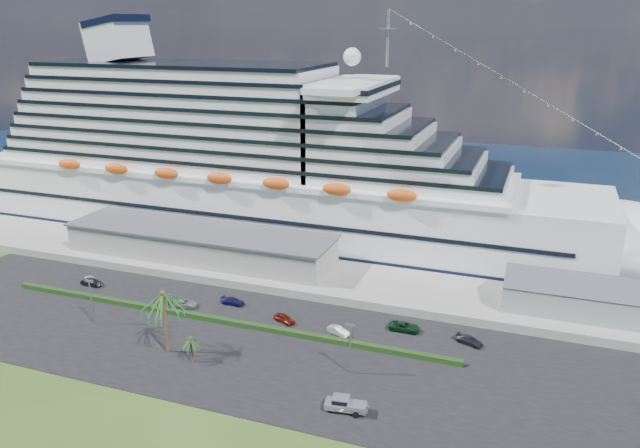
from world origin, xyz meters
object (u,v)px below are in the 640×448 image
at_px(cruise_ship, 260,169).
at_px(boat_trailer, 353,405).
at_px(pickup_truck, 345,404).
at_px(parked_car_3, 233,301).

xyz_separation_m(cruise_ship, boat_trailer, (44.94, -65.31, -15.58)).
relative_size(pickup_truck, boat_trailer, 1.13).
xyz_separation_m(cruise_ship, pickup_truck, (43.88, -65.62, -15.45)).
bearing_deg(pickup_truck, cruise_ship, 123.77).
bearing_deg(boat_trailer, cruise_ship, 124.53).
relative_size(cruise_ship, boat_trailer, 35.67).
distance_m(cruise_ship, parked_car_3, 45.50).
relative_size(cruise_ship, parked_car_3, 41.51).
distance_m(parked_car_3, pickup_truck, 39.63).
xyz_separation_m(cruise_ship, parked_car_3, (13.21, -40.53, -15.91)).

